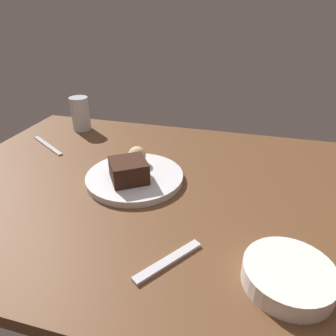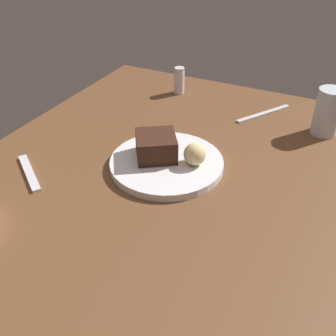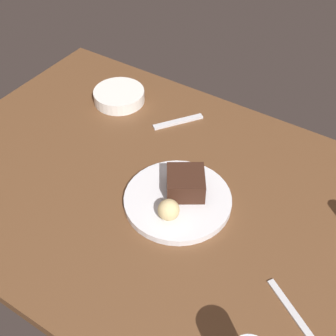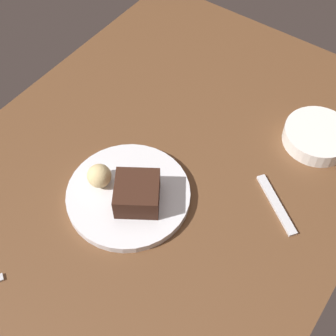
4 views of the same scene
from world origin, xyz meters
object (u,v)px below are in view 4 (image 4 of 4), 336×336
(dessert_plate, at_px, (128,195))
(bread_roll, at_px, (99,176))
(dessert_spoon, at_px, (276,204))
(side_bowl, at_px, (317,136))
(chocolate_cake_slice, at_px, (137,193))

(dessert_plate, bearing_deg, bread_roll, -77.02)
(dessert_plate, bearing_deg, dessert_spoon, 121.91)
(bread_roll, xyz_separation_m, side_bowl, (-0.38, 0.31, -0.02))
(dessert_spoon, bearing_deg, bread_roll, 64.33)
(chocolate_cake_slice, bearing_deg, side_bowl, 148.89)
(dessert_plate, relative_size, bread_roll, 5.13)
(bread_roll, bearing_deg, dessert_plate, 102.98)
(bread_roll, height_order, dessert_spoon, bread_roll)
(bread_roll, bearing_deg, chocolate_cake_slice, 96.61)
(chocolate_cake_slice, distance_m, bread_roll, 0.09)
(dessert_plate, xyz_separation_m, chocolate_cake_slice, (0.00, 0.03, 0.04))
(bread_roll, xyz_separation_m, dessert_spoon, (-0.18, 0.32, -0.04))
(chocolate_cake_slice, relative_size, side_bowl, 0.58)
(chocolate_cake_slice, relative_size, dessert_spoon, 0.59)
(chocolate_cake_slice, height_order, bread_roll, chocolate_cake_slice)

